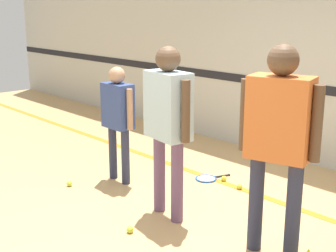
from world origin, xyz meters
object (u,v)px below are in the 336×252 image
(person_instructor, at_px, (168,114))
(racket_spare_on_floor, at_px, (208,178))
(person_student_left, at_px, (118,112))
(tennis_ball_stray_left, at_px, (240,187))
(tennis_ball_by_spare_racket, at_px, (224,178))
(tennis_ball_stray_right, at_px, (69,184))
(person_student_right, at_px, (279,129))
(tennis_ball_near_instructor, at_px, (130,229))

(person_instructor, height_order, racket_spare_on_floor, person_instructor)
(person_student_left, height_order, racket_spare_on_floor, person_student_left)
(person_instructor, distance_m, person_student_left, 1.16)
(person_student_left, relative_size, tennis_ball_stray_left, 21.07)
(tennis_ball_by_spare_racket, relative_size, tennis_ball_stray_left, 1.00)
(tennis_ball_stray_left, xyz_separation_m, tennis_ball_stray_right, (-1.43, -1.40, 0.00))
(person_student_left, bearing_deg, person_instructor, -11.43)
(tennis_ball_stray_left, bearing_deg, racket_spare_on_floor, -176.41)
(person_instructor, height_order, person_student_right, person_student_right)
(racket_spare_on_floor, height_order, tennis_ball_stray_right, tennis_ball_stray_right)
(tennis_ball_stray_left, bearing_deg, person_student_right, -40.42)
(person_instructor, bearing_deg, tennis_ball_stray_left, 95.52)
(person_instructor, relative_size, person_student_left, 1.23)
(racket_spare_on_floor, xyz_separation_m, tennis_ball_stray_right, (-0.95, -1.37, 0.02))
(tennis_ball_by_spare_racket, bearing_deg, tennis_ball_stray_left, -12.97)
(person_instructor, relative_size, tennis_ball_stray_right, 25.85)
(racket_spare_on_floor, relative_size, tennis_ball_stray_right, 7.43)
(person_instructor, distance_m, tennis_ball_near_instructor, 1.15)
(person_student_right, relative_size, tennis_ball_near_instructor, 27.02)
(person_student_right, xyz_separation_m, tennis_ball_stray_left, (-1.10, 0.94, -1.07))
(tennis_ball_stray_left, distance_m, tennis_ball_stray_right, 2.00)
(person_student_right, bearing_deg, person_instructor, -8.57)
(person_instructor, relative_size, tennis_ball_by_spare_racket, 25.85)
(person_student_right, relative_size, racket_spare_on_floor, 3.63)
(tennis_ball_near_instructor, bearing_deg, tennis_ball_by_spare_racket, 99.35)
(racket_spare_on_floor, relative_size, tennis_ball_by_spare_racket, 7.43)
(person_student_right, xyz_separation_m, racket_spare_on_floor, (-1.58, 0.91, -1.09))
(person_instructor, bearing_deg, tennis_ball_by_spare_racket, 110.15)
(person_student_right, distance_m, tennis_ball_stray_right, 2.78)
(person_student_left, distance_m, tennis_ball_near_instructor, 1.61)
(tennis_ball_near_instructor, height_order, tennis_ball_by_spare_racket, same)
(person_student_left, distance_m, tennis_ball_by_spare_racket, 1.52)
(person_student_left, relative_size, person_student_right, 0.78)
(person_student_right, height_order, tennis_ball_stray_left, person_student_right)
(tennis_ball_near_instructor, distance_m, tennis_ball_stray_right, 1.42)
(person_instructor, height_order, tennis_ball_by_spare_racket, person_instructor)
(tennis_ball_by_spare_racket, bearing_deg, person_instructor, -78.23)
(person_student_right, relative_size, tennis_ball_by_spare_racket, 27.02)
(racket_spare_on_floor, bearing_deg, tennis_ball_stray_left, -66.79)
(tennis_ball_by_spare_racket, xyz_separation_m, tennis_ball_stray_left, (0.29, -0.07, 0.00))
(tennis_ball_by_spare_racket, height_order, tennis_ball_stray_left, same)
(person_student_left, distance_m, racket_spare_on_floor, 1.37)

